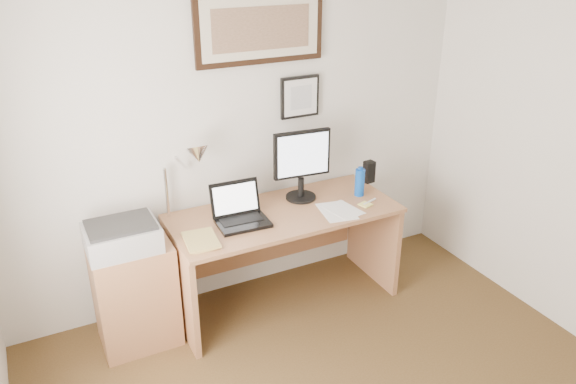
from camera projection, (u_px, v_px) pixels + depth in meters
wall_back at (242, 131)px, 3.95m from camera, size 3.50×0.02×2.50m
side_cabinet at (135, 294)px, 3.68m from camera, size 0.50×0.40×0.73m
water_bottle at (360, 182)px, 4.12m from camera, size 0.07×0.07×0.20m
bottle_cap at (361, 168)px, 4.08m from camera, size 0.04×0.04×0.02m
speaker at (369, 172)px, 4.35m from camera, size 0.08×0.07×0.17m
paper_sheet_a at (337, 211)px, 3.92m from camera, size 0.27×0.34×0.00m
paper_sheet_b at (343, 210)px, 3.94m from camera, size 0.23×0.30×0.00m
sticky_pad at (365, 205)px, 4.00m from camera, size 0.10×0.10×0.01m
marker_pen at (369, 202)px, 4.04m from camera, size 0.14×0.06×0.02m
book at (185, 243)px, 3.49m from camera, size 0.23×0.30×0.02m
desk at (279, 236)px, 4.08m from camera, size 1.60×0.70×0.75m
laptop at (240, 214)px, 3.75m from camera, size 0.35×0.31×0.26m
lcd_monitor at (302, 162)px, 3.99m from camera, size 0.42×0.22×0.52m
printer at (122, 236)px, 3.45m from camera, size 0.44×0.34×0.18m
desk_lamp at (195, 158)px, 3.65m from camera, size 0.29×0.27×0.53m
picture_large at (261, 28)px, 3.70m from camera, size 0.92×0.04×0.47m
picture_small at (300, 97)px, 4.03m from camera, size 0.30×0.03×0.30m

